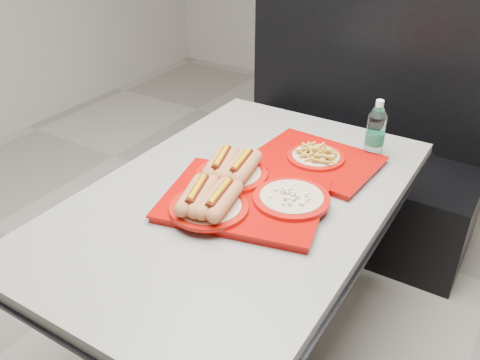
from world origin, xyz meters
The scene contains 6 objects.
ground centered at (0.00, 0.00, 0.00)m, with size 6.00×6.00×0.00m, color #9B968B.
diner_table centered at (0.00, 0.00, 0.58)m, with size 0.92×1.42×0.75m.
booth_bench centered at (0.00, 1.09, 0.40)m, with size 1.30×0.57×1.35m.
tray_near centered at (0.03, -0.04, 0.79)m, with size 0.57×0.49×0.11m.
tray_far centered at (0.13, 0.32, 0.77)m, with size 0.44×0.36×0.08m.
water_bottle centered at (0.28, 0.49, 0.84)m, with size 0.07×0.07×0.22m.
Camera 1 is at (0.74, -1.18, 1.64)m, focal length 38.00 mm.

